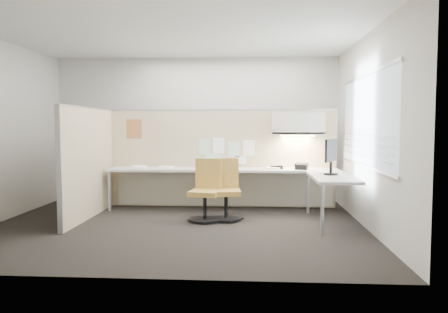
# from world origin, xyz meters

# --- Properties ---
(floor) EXTENTS (5.50, 4.50, 0.01)m
(floor) POSITION_xyz_m (0.00, 0.00, -0.01)
(floor) COLOR black
(floor) RESTS_ON ground
(ceiling) EXTENTS (5.50, 4.50, 0.01)m
(ceiling) POSITION_xyz_m (0.00, 0.00, 2.80)
(ceiling) COLOR white
(ceiling) RESTS_ON wall_back
(wall_back) EXTENTS (5.50, 0.02, 2.80)m
(wall_back) POSITION_xyz_m (0.00, 2.25, 1.40)
(wall_back) COLOR beige
(wall_back) RESTS_ON ground
(wall_front) EXTENTS (5.50, 0.02, 2.80)m
(wall_front) POSITION_xyz_m (0.00, -2.25, 1.40)
(wall_front) COLOR beige
(wall_front) RESTS_ON ground
(wall_right) EXTENTS (0.02, 4.50, 2.80)m
(wall_right) POSITION_xyz_m (2.75, 0.00, 1.40)
(wall_right) COLOR beige
(wall_right) RESTS_ON ground
(window_pane) EXTENTS (0.01, 2.80, 1.30)m
(window_pane) POSITION_xyz_m (2.73, 0.00, 1.55)
(window_pane) COLOR #A5AFC0
(window_pane) RESTS_ON wall_right
(partition_back) EXTENTS (4.10, 0.06, 1.75)m
(partition_back) POSITION_xyz_m (0.55, 1.60, 0.88)
(partition_back) COLOR tan
(partition_back) RESTS_ON floor
(partition_left) EXTENTS (0.06, 2.20, 1.75)m
(partition_left) POSITION_xyz_m (-1.50, 0.50, 0.88)
(partition_left) COLOR tan
(partition_left) RESTS_ON floor
(desk) EXTENTS (4.00, 2.07, 0.73)m
(desk) POSITION_xyz_m (0.93, 1.13, 0.60)
(desk) COLOR beige
(desk) RESTS_ON floor
(overhead_bin) EXTENTS (0.90, 0.36, 0.38)m
(overhead_bin) POSITION_xyz_m (1.90, 1.39, 1.51)
(overhead_bin) COLOR beige
(overhead_bin) RESTS_ON partition_back
(task_light_strip) EXTENTS (0.60, 0.06, 0.02)m
(task_light_strip) POSITION_xyz_m (1.90, 1.39, 1.30)
(task_light_strip) COLOR #FFEABF
(task_light_strip) RESTS_ON overhead_bin
(pinned_papers) EXTENTS (1.01, 0.00, 0.47)m
(pinned_papers) POSITION_xyz_m (0.63, 1.57, 1.03)
(pinned_papers) COLOR #8CBF8C
(pinned_papers) RESTS_ON partition_back
(poster) EXTENTS (0.28, 0.00, 0.35)m
(poster) POSITION_xyz_m (-1.05, 1.57, 1.42)
(poster) COLOR orange
(poster) RESTS_ON partition_back
(chair_left) EXTENTS (0.51, 0.53, 0.94)m
(chair_left) POSITION_xyz_m (0.39, 0.40, 0.44)
(chair_left) COLOR black
(chair_left) RESTS_ON floor
(chair_right) EXTENTS (0.50, 0.51, 0.94)m
(chair_right) POSITION_xyz_m (0.70, 0.50, 0.44)
(chair_right) COLOR black
(chair_right) RESTS_ON floor
(monitor) EXTENTS (0.26, 0.47, 0.54)m
(monitor) POSITION_xyz_m (2.30, 0.36, 1.04)
(monitor) COLOR black
(monitor) RESTS_ON desk
(phone) EXTENTS (0.25, 0.24, 0.12)m
(phone) POSITION_xyz_m (1.95, 1.18, 0.78)
(phone) COLOR black
(phone) RESTS_ON desk
(stapler) EXTENTS (0.14, 0.04, 0.05)m
(stapler) POSITION_xyz_m (1.49, 1.30, 0.76)
(stapler) COLOR black
(stapler) RESTS_ON desk
(tape_dispenser) EXTENTS (0.11, 0.09, 0.06)m
(tape_dispenser) POSITION_xyz_m (1.59, 1.25, 0.76)
(tape_dispenser) COLOR black
(tape_dispenser) RESTS_ON desk
(coat_hook) EXTENTS (0.18, 0.47, 1.41)m
(coat_hook) POSITION_xyz_m (-1.58, -0.07, 1.41)
(coat_hook) COLOR silver
(coat_hook) RESTS_ON partition_left
(paper_stack_0) EXTENTS (0.24, 0.30, 0.03)m
(paper_stack_0) POSITION_xyz_m (-0.90, 1.30, 0.75)
(paper_stack_0) COLOR white
(paper_stack_0) RESTS_ON desk
(paper_stack_1) EXTENTS (0.27, 0.33, 0.02)m
(paper_stack_1) POSITION_xyz_m (-0.42, 1.32, 0.74)
(paper_stack_1) COLOR white
(paper_stack_1) RESTS_ON desk
(paper_stack_2) EXTENTS (0.28, 0.34, 0.04)m
(paper_stack_2) POSITION_xyz_m (0.34, 1.24, 0.75)
(paper_stack_2) COLOR white
(paper_stack_2) RESTS_ON desk
(paper_stack_3) EXTENTS (0.25, 0.31, 0.03)m
(paper_stack_3) POSITION_xyz_m (1.46, 1.27, 0.74)
(paper_stack_3) COLOR white
(paper_stack_3) RESTS_ON desk
(paper_stack_4) EXTENTS (0.24, 0.31, 0.02)m
(paper_stack_4) POSITION_xyz_m (2.26, 0.67, 0.74)
(paper_stack_4) COLOR white
(paper_stack_4) RESTS_ON desk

